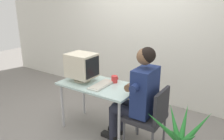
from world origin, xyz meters
TOP-DOWN VIEW (x-y plane):
  - ground_plane at (0.00, 0.00)m, footprint 12.00×12.00m
  - wall_back at (0.30, 1.40)m, footprint 8.00×0.10m
  - desk at (0.00, 0.00)m, footprint 1.11×0.61m
  - crt_monitor at (-0.28, -0.02)m, footprint 0.40×0.33m
  - keyboard at (0.08, -0.03)m, footprint 0.18×0.44m
  - office_chair at (0.80, -0.01)m, footprint 0.45×0.45m
  - person_seated at (0.62, -0.01)m, footprint 0.70×0.59m
  - desk_mug at (0.15, 0.18)m, footprint 0.09×0.10m

SIDE VIEW (x-z plane):
  - ground_plane at x=0.00m, z-range 0.00..0.00m
  - office_chair at x=0.80m, z-range 0.06..0.91m
  - desk at x=0.00m, z-range 0.29..1.01m
  - person_seated at x=0.62m, z-range 0.06..1.40m
  - keyboard at x=0.08m, z-range 0.72..0.75m
  - desk_mug at x=0.15m, z-range 0.72..0.82m
  - crt_monitor at x=-0.28m, z-range 0.75..1.15m
  - wall_back at x=0.30m, z-range 0.00..3.00m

